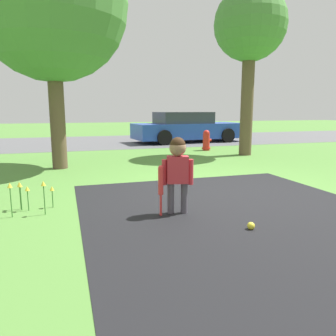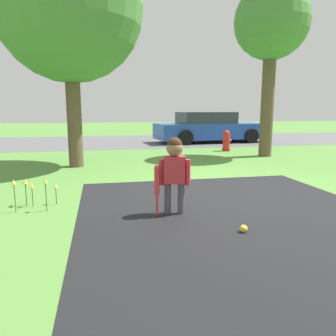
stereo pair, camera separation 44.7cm
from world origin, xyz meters
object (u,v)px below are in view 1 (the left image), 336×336
object	(u,v)px
baseball_bat	(161,183)
sports_ball	(251,226)
child	(178,165)
tree_near_driveway	(250,28)
tree_far_lawn	(51,4)
fire_hydrant	(206,140)
parked_car	(187,128)

from	to	relation	value
baseball_bat	sports_ball	size ratio (longest dim) A/B	7.55
child	tree_near_driveway	world-z (taller)	tree_near_driveway
baseball_bat	tree_far_lawn	world-z (taller)	tree_far_lawn
child	fire_hydrant	size ratio (longest dim) A/B	1.48
sports_ball	fire_hydrant	size ratio (longest dim) A/B	0.13
sports_ball	parked_car	world-z (taller)	parked_car
tree_near_driveway	baseball_bat	bearing A→B (deg)	-130.21
baseball_bat	fire_hydrant	distance (m)	6.86
child	fire_hydrant	xyz separation A→B (m)	(3.07, 5.97, -0.31)
sports_ball	fire_hydrant	distance (m)	7.21
tree_near_driveway	child	bearing A→B (deg)	-128.72
child	tree_far_lawn	distance (m)	5.05
sports_ball	tree_near_driveway	size ratio (longest dim) A/B	0.02
child	baseball_bat	world-z (taller)	child
baseball_bat	tree_near_driveway	world-z (taller)	tree_near_driveway
fire_hydrant	tree_near_driveway	xyz separation A→B (m)	(0.64, -1.35, 3.21)
parked_car	tree_far_lawn	distance (m)	7.54
baseball_bat	tree_near_driveway	xyz separation A→B (m)	(3.94, 4.66, 3.12)
sports_ball	tree_far_lawn	xyz separation A→B (m)	(-2.05, 4.70, 3.44)
child	tree_near_driveway	size ratio (longest dim) A/B	0.21
fire_hydrant	tree_near_driveway	bearing A→B (deg)	-64.51
sports_ball	tree_near_driveway	world-z (taller)	tree_near_driveway
baseball_bat	tree_far_lawn	xyz separation A→B (m)	(-1.23, 3.94, 3.07)
parked_car	tree_near_driveway	distance (m)	5.14
parked_car	sports_ball	bearing A→B (deg)	-111.46
tree_near_driveway	parked_car	bearing A→B (deg)	93.34
fire_hydrant	tree_far_lawn	size ratio (longest dim) A/B	0.13
sports_ball	tree_near_driveway	distance (m)	7.17
sports_ball	parked_car	distance (m)	10.05
child	sports_ball	xyz separation A→B (m)	(0.59, -0.79, -0.59)
tree_near_driveway	sports_ball	bearing A→B (deg)	-119.95
tree_far_lawn	sports_ball	bearing A→B (deg)	-66.44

